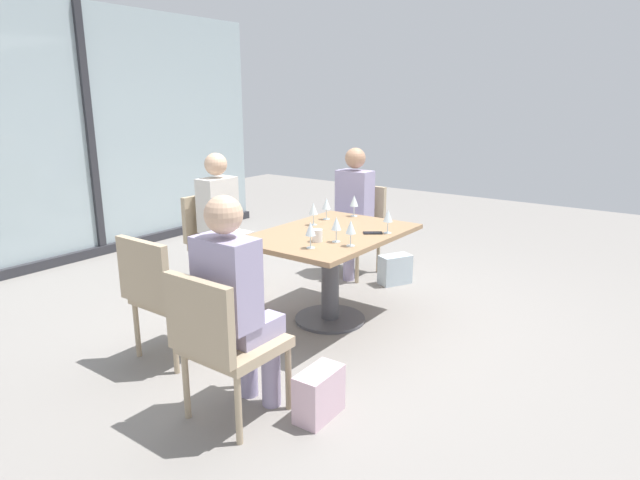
{
  "coord_description": "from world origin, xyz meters",
  "views": [
    {
      "loc": [
        -3.28,
        -2.31,
        1.74
      ],
      "look_at": [
        0.0,
        0.1,
        0.65
      ],
      "focal_mm": 30.24,
      "sensor_mm": 36.0,
      "label": 1
    }
  ],
  "objects_px": {
    "dining_table_main": "(330,254)",
    "handbag_2": "(248,293)",
    "wine_glass_3": "(388,216)",
    "person_far_right": "(351,206)",
    "wine_glass_0": "(313,209)",
    "chair_near_window": "(216,236)",
    "handbag_0": "(319,394)",
    "wine_glass_1": "(351,228)",
    "chair_side_end": "(223,339)",
    "chair_far_right": "(357,224)",
    "handbag_1": "(395,269)",
    "coffee_cup": "(317,235)",
    "cell_phone_on_table": "(373,233)",
    "wine_glass_6": "(310,229)",
    "person_side_end": "(236,297)",
    "wine_glass_5": "(336,224)",
    "chair_far_left": "(165,290)",
    "wine_glass_4": "(326,204)",
    "wine_glass_2": "(354,201)",
    "person_near_window": "(223,216)"
  },
  "relations": [
    {
      "from": "person_far_right",
      "to": "wine_glass_6",
      "type": "xyz_separation_m",
      "value": [
        -1.53,
        -0.66,
        0.16
      ]
    },
    {
      "from": "chair_side_end",
      "to": "wine_glass_2",
      "type": "height_order",
      "value": "wine_glass_2"
    },
    {
      "from": "wine_glass_1",
      "to": "handbag_0",
      "type": "height_order",
      "value": "wine_glass_1"
    },
    {
      "from": "cell_phone_on_table",
      "to": "wine_glass_2",
      "type": "bearing_deg",
      "value": 8.65
    },
    {
      "from": "wine_glass_0",
      "to": "wine_glass_5",
      "type": "xyz_separation_m",
      "value": [
        -0.32,
        -0.45,
        0.0
      ]
    },
    {
      "from": "chair_far_right",
      "to": "person_side_end",
      "type": "xyz_separation_m",
      "value": [
        -2.55,
        -0.85,
        0.2
      ]
    },
    {
      "from": "dining_table_main",
      "to": "cell_phone_on_table",
      "type": "bearing_deg",
      "value": -61.88
    },
    {
      "from": "wine_glass_6",
      "to": "cell_phone_on_table",
      "type": "bearing_deg",
      "value": -12.44
    },
    {
      "from": "person_near_window",
      "to": "wine_glass_3",
      "type": "bearing_deg",
      "value": -81.73
    },
    {
      "from": "chair_far_right",
      "to": "wine_glass_6",
      "type": "distance_m",
      "value": 1.8
    },
    {
      "from": "person_side_end",
      "to": "handbag_2",
      "type": "distance_m",
      "value": 1.64
    },
    {
      "from": "wine_glass_1",
      "to": "wine_glass_3",
      "type": "distance_m",
      "value": 0.47
    },
    {
      "from": "chair_far_right",
      "to": "wine_glass_5",
      "type": "relative_size",
      "value": 4.7
    },
    {
      "from": "wine_glass_5",
      "to": "coffee_cup",
      "type": "bearing_deg",
      "value": 120.65
    },
    {
      "from": "person_far_right",
      "to": "handbag_1",
      "type": "height_order",
      "value": "person_far_right"
    },
    {
      "from": "coffee_cup",
      "to": "person_far_right",
      "type": "bearing_deg",
      "value": 23.6
    },
    {
      "from": "coffee_cup",
      "to": "wine_glass_6",
      "type": "bearing_deg",
      "value": -158.43
    },
    {
      "from": "person_near_window",
      "to": "wine_glass_4",
      "type": "distance_m",
      "value": 0.97
    },
    {
      "from": "chair_far_right",
      "to": "coffee_cup",
      "type": "xyz_separation_m",
      "value": [
        -1.47,
        -0.6,
        0.28
      ]
    },
    {
      "from": "wine_glass_4",
      "to": "handbag_1",
      "type": "distance_m",
      "value": 1.07
    },
    {
      "from": "chair_near_window",
      "to": "wine_glass_1",
      "type": "bearing_deg",
      "value": -98.6
    },
    {
      "from": "chair_far_left",
      "to": "person_far_right",
      "type": "xyz_separation_m",
      "value": [
        2.26,
        -0.0,
        0.2
      ]
    },
    {
      "from": "wine_glass_2",
      "to": "wine_glass_0",
      "type": "bearing_deg",
      "value": 169.6
    },
    {
      "from": "wine_glass_2",
      "to": "dining_table_main",
      "type": "bearing_deg",
      "value": -164.79
    },
    {
      "from": "chair_near_window",
      "to": "cell_phone_on_table",
      "type": "distance_m",
      "value": 1.6
    },
    {
      "from": "wine_glass_0",
      "to": "wine_glass_6",
      "type": "relative_size",
      "value": 1.0
    },
    {
      "from": "handbag_2",
      "to": "handbag_1",
      "type": "bearing_deg",
      "value": -54.34
    },
    {
      "from": "coffee_cup",
      "to": "handbag_0",
      "type": "xyz_separation_m",
      "value": [
        -0.85,
        -0.64,
        -0.64
      ]
    },
    {
      "from": "chair_side_end",
      "to": "chair_far_right",
      "type": "bearing_deg",
      "value": 17.7
    },
    {
      "from": "chair_far_left",
      "to": "wine_glass_2",
      "type": "bearing_deg",
      "value": -11.32
    },
    {
      "from": "person_far_right",
      "to": "wine_glass_0",
      "type": "distance_m",
      "value": 1.02
    },
    {
      "from": "person_side_end",
      "to": "handbag_0",
      "type": "bearing_deg",
      "value": -59.19
    },
    {
      "from": "wine_glass_1",
      "to": "coffee_cup",
      "type": "relative_size",
      "value": 2.06
    },
    {
      "from": "person_far_right",
      "to": "wine_glass_3",
      "type": "xyz_separation_m",
      "value": [
        -0.85,
        -0.88,
        0.16
      ]
    },
    {
      "from": "wine_glass_3",
      "to": "handbag_2",
      "type": "relative_size",
      "value": 0.62
    },
    {
      "from": "chair_far_right",
      "to": "person_far_right",
      "type": "relative_size",
      "value": 0.69
    },
    {
      "from": "chair_far_right",
      "to": "wine_glass_3",
      "type": "height_order",
      "value": "wine_glass_3"
    },
    {
      "from": "chair_far_left",
      "to": "handbag_0",
      "type": "height_order",
      "value": "chair_far_left"
    },
    {
      "from": "chair_far_left",
      "to": "wine_glass_4",
      "type": "distance_m",
      "value": 1.58
    },
    {
      "from": "wine_glass_0",
      "to": "handbag_1",
      "type": "xyz_separation_m",
      "value": [
        0.98,
        -0.24,
        -0.72
      ]
    },
    {
      "from": "chair_far_right",
      "to": "handbag_2",
      "type": "distance_m",
      "value": 1.46
    },
    {
      "from": "chair_far_right",
      "to": "cell_phone_on_table",
      "type": "xyz_separation_m",
      "value": [
        -1.03,
        -0.79,
        0.24
      ]
    },
    {
      "from": "handbag_2",
      "to": "wine_glass_1",
      "type": "bearing_deg",
      "value": -118.22
    },
    {
      "from": "person_far_right",
      "to": "wine_glass_1",
      "type": "height_order",
      "value": "person_far_right"
    },
    {
      "from": "chair_far_right",
      "to": "person_near_window",
      "type": "bearing_deg",
      "value": 150.56
    },
    {
      "from": "handbag_1",
      "to": "handbag_2",
      "type": "xyz_separation_m",
      "value": [
        -1.3,
        0.69,
        0.0
      ]
    },
    {
      "from": "chair_near_window",
      "to": "handbag_0",
      "type": "relative_size",
      "value": 2.9
    },
    {
      "from": "wine_glass_5",
      "to": "handbag_0",
      "type": "height_order",
      "value": "wine_glass_5"
    },
    {
      "from": "dining_table_main",
      "to": "handbag_2",
      "type": "xyz_separation_m",
      "value": [
        -0.22,
        0.69,
        -0.41
      ]
    },
    {
      "from": "chair_far_left",
      "to": "handbag_0",
      "type": "bearing_deg",
      "value": -87.69
    }
  ]
}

